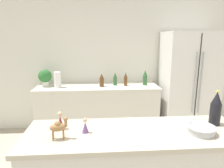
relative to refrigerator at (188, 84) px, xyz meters
name	(u,v)px	position (x,y,z in m)	size (l,w,h in m)	color
wall_back	(116,62)	(-1.25, 0.39, 0.36)	(8.00, 0.06, 2.55)	silver
back_counter	(98,110)	(-1.61, 0.06, -0.47)	(2.14, 0.63, 0.89)	silver
refrigerator	(188,84)	(0.00, 0.00, 0.00)	(0.90, 0.71, 1.83)	silver
potted_plant	(45,77)	(-2.52, 0.10, 0.15)	(0.23, 0.23, 0.29)	silver
paper_towel_roll	(58,80)	(-2.29, -0.01, 0.11)	(0.11, 0.11, 0.27)	white
back_bottle_0	(102,80)	(-1.54, 0.01, 0.09)	(0.08, 0.08, 0.23)	brown
back_bottle_1	(115,79)	(-1.30, 0.11, 0.09)	(0.07, 0.07, 0.23)	#2D6033
back_bottle_2	(126,79)	(-1.12, 0.05, 0.09)	(0.06, 0.06, 0.24)	brown
back_bottle_3	(145,78)	(-0.76, 0.07, 0.11)	(0.08, 0.08, 0.28)	#2D6033
wine_bottle	(216,109)	(-0.64, -1.90, 0.23)	(0.09, 0.09, 0.29)	black
fruit_bowl	(201,129)	(-0.83, -2.05, 0.12)	(0.21, 0.21, 0.06)	#B7BABF
camel_figurine	(59,127)	(-1.89, -2.06, 0.19)	(0.13, 0.08, 0.16)	olive
wise_man_figurine_blue	(85,126)	(-1.71, -1.97, 0.14)	(0.05, 0.05, 0.12)	#6B4784
wise_man_figurine_crimson	(60,122)	(-1.91, -1.89, 0.15)	(0.06, 0.06, 0.14)	maroon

